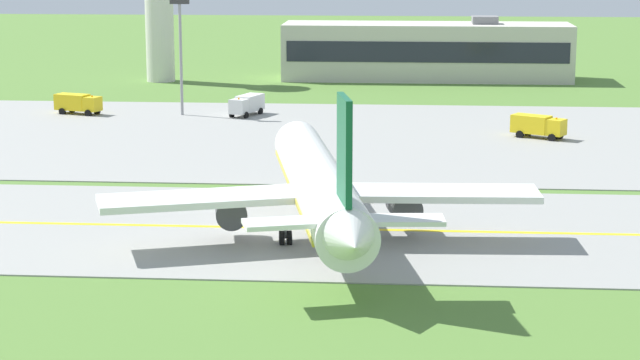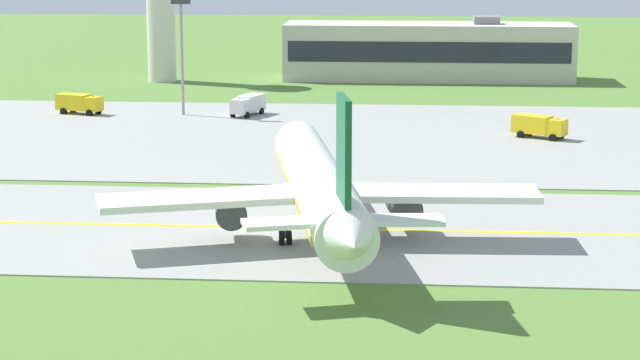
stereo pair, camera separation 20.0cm
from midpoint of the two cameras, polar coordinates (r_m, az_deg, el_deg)
ground_plane at (r=89.62m, az=-3.36°, el=-2.41°), size 500.00×500.00×0.00m
taxiway_strip at (r=89.60m, az=-3.36°, el=-2.38°), size 240.00×28.00×0.10m
apron_pad at (r=129.92m, az=3.54°, el=2.09°), size 140.00×52.00×0.10m
taxiway_centreline at (r=89.59m, az=-3.36°, el=-2.34°), size 220.00×0.60×0.01m
airplane_lead at (r=85.40m, az=-0.14°, el=-0.26°), size 32.18×39.48×12.70m
service_truck_baggage at (r=131.43m, az=10.66°, el=2.67°), size 6.21×4.81×2.60m
service_truck_fuel at (r=146.08m, az=-3.67°, el=3.76°), size 3.96×6.34×2.60m
service_truck_catering at (r=150.12m, az=-11.90°, el=3.75°), size 6.34×3.82×2.60m
terminal_building at (r=184.81m, az=5.26°, el=6.34°), size 45.20×11.67×10.02m
apron_light_mast at (r=146.44m, az=-6.94°, el=6.79°), size 2.40×0.50×14.70m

